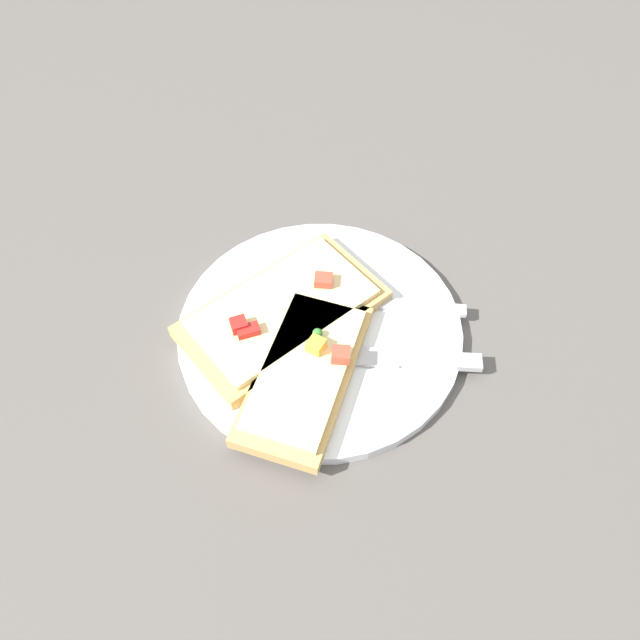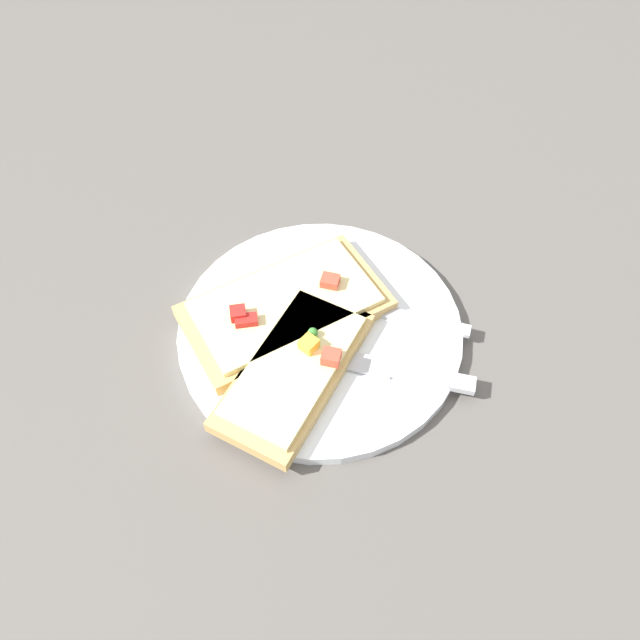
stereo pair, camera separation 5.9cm
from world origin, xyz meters
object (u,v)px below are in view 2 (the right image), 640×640
object	(u,v)px
plate	(320,330)
pizza_slice_main	(285,307)
fork	(356,306)
pizza_slice_corner	(295,369)
knife	(383,368)

from	to	relation	value
plate	pizza_slice_main	distance (m)	0.04
fork	pizza_slice_corner	world-z (taller)	pizza_slice_corner
knife	pizza_slice_corner	xyz separation A→B (m)	(-0.03, 0.08, 0.01)
plate	knife	xyz separation A→B (m)	(-0.03, -0.07, 0.01)
knife	fork	bearing A→B (deg)	-59.30
plate	fork	world-z (taller)	fork
plate	pizza_slice_main	xyz separation A→B (m)	(0.01, 0.04, 0.02)
plate	fork	xyz separation A→B (m)	(0.03, -0.03, 0.01)
plate	pizza_slice_corner	bearing A→B (deg)	172.20
knife	plate	bearing A→B (deg)	-26.74
fork	pizza_slice_corner	distance (m)	0.10
pizza_slice_corner	plate	bearing A→B (deg)	-174.89
knife	pizza_slice_main	world-z (taller)	pizza_slice_main
plate	knife	size ratio (longest dim) A/B	1.37
plate	knife	distance (m)	0.08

